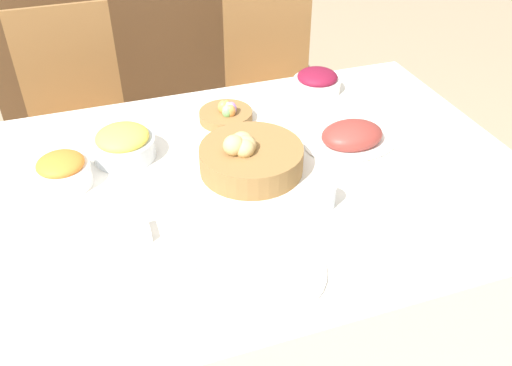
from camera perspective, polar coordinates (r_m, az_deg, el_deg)
The scene contains 17 objects.
ground_plane at distance 2.16m, azimuth -1.25°, elevation -16.03°, with size 12.00×12.00×0.00m, color tan.
dining_table at distance 1.87m, azimuth -1.40°, elevation -8.94°, with size 1.74×1.18×0.76m.
chair_far_left at distance 2.50m, azimuth -18.16°, elevation 6.45°, with size 0.42×0.42×0.99m.
chair_far_right at distance 2.64m, azimuth 1.81°, elevation 9.94°, with size 0.46×0.46×0.99m.
sideboard at distance 3.21m, azimuth -13.52°, elevation 12.73°, with size 1.36×0.44×0.93m.
bread_basket at distance 1.63m, azimuth -0.60°, elevation 2.71°, with size 0.31×0.31×0.14m.
egg_basket at distance 1.90m, azimuth -3.15°, elevation 7.28°, with size 0.18×0.18×0.08m.
ham_platter at distance 1.79m, azimuth 10.05°, elevation 4.83°, with size 0.32×0.22×0.08m.
pineapple_bowl at distance 1.74m, azimuth -13.78°, elevation 4.04°, with size 0.19×0.19×0.10m.
carrot_bowl at distance 1.66m, azimuth -19.71°, elevation 1.15°, with size 0.16×0.16×0.10m.
beet_salad_bowl at distance 2.11m, azimuth 6.44°, elevation 10.60°, with size 0.18×0.18×0.08m.
dinner_plate at distance 1.32m, azimuth 1.40°, elevation -9.34°, with size 0.28×0.28×0.01m.
fork at distance 1.29m, azimuth -5.58°, elevation -11.07°, with size 0.02×0.18×0.00m.
knife at distance 1.37m, azimuth 7.90°, elevation -7.74°, with size 0.02×0.18×0.00m.
spoon at distance 1.38m, azimuth 9.03°, elevation -7.44°, with size 0.02×0.18×0.00m.
drinking_cup at distance 1.51m, azimuth 7.04°, elevation -1.27°, with size 0.07×0.07×0.07m.
butter_dish at distance 1.44m, azimuth -13.34°, elevation -5.25°, with size 0.11×0.07×0.03m.
Camera 1 is at (-0.38, -1.25, 1.71)m, focal length 38.00 mm.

